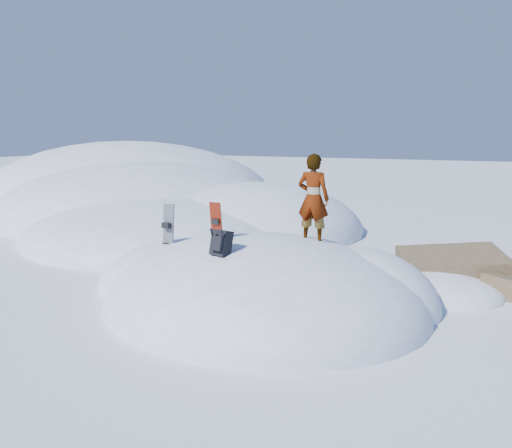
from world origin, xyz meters
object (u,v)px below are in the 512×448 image
at_px(snowboard_red, 217,233).
at_px(backpack, 221,243).
at_px(person, 313,199).
at_px(snowboard_dark, 168,238).

relative_size(snowboard_red, backpack, 2.30).
distance_m(snowboard_red, person, 2.16).
distance_m(snowboard_red, snowboard_dark, 1.89).
distance_m(snowboard_dark, backpack, 2.69).
height_order(snowboard_red, person, person).
bearing_deg(snowboard_red, snowboard_dark, 157.34).
relative_size(snowboard_red, person, 0.71).
height_order(snowboard_red, backpack, snowboard_red).
bearing_deg(snowboard_dark, backpack, -27.12).
distance_m(snowboard_dark, person, 3.64).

